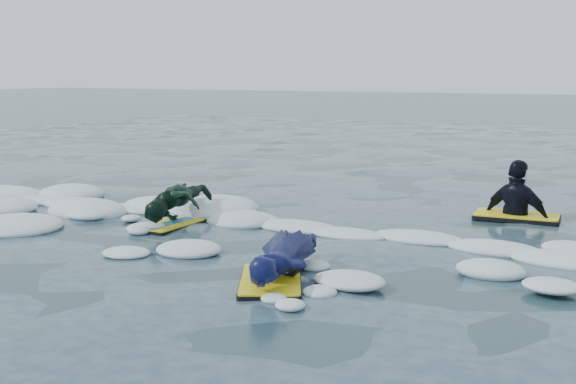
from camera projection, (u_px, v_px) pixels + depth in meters
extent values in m
plane|color=#162835|center=(164.00, 247.00, 8.28)|extent=(120.00, 120.00, 0.00)
cube|color=black|center=(271.00, 283.00, 6.77)|extent=(0.99, 1.20, 0.05)
cube|color=yellow|center=(271.00, 279.00, 6.76)|extent=(0.96, 1.17, 0.02)
imported|color=#0D0F5E|center=(283.00, 257.00, 6.96)|extent=(0.92, 1.67, 0.38)
cube|color=black|center=(170.00, 226.00, 9.25)|extent=(0.54, 0.93, 0.05)
cube|color=yellow|center=(170.00, 224.00, 9.24)|extent=(0.52, 0.91, 0.02)
cube|color=#1662AB|center=(170.00, 223.00, 9.24)|extent=(0.20, 0.86, 0.01)
imported|color=#0D311D|center=(178.00, 204.00, 9.38)|extent=(0.87, 1.44, 0.51)
cube|color=black|center=(517.00, 217.00, 9.80)|extent=(1.15, 0.67, 0.06)
cube|color=yellow|center=(517.00, 214.00, 9.79)|extent=(1.12, 0.65, 0.02)
imported|color=black|center=(516.00, 221.00, 9.81)|extent=(1.05, 0.66, 1.67)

